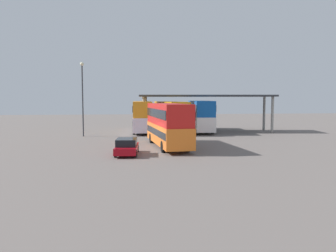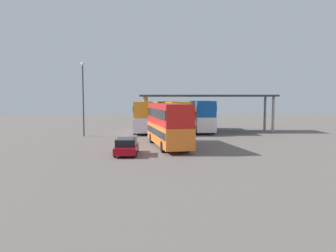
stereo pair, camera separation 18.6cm
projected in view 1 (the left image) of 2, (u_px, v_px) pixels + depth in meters
name	position (u px, v px, depth m)	size (l,w,h in m)	color
ground_plane	(165.00, 151.00, 28.57)	(140.00, 140.00, 0.00)	#6B615C
double_decker_main	(168.00, 123.00, 31.08)	(3.50, 10.31, 4.12)	orange
parked_hatchback	(127.00, 147.00, 26.75)	(2.02, 4.10, 1.35)	#A60A15
double_decker_near_canopy	(142.00, 115.00, 45.57)	(2.65, 11.44, 4.22)	white
double_decker_mid_row	(171.00, 115.00, 45.10)	(3.85, 11.40, 4.20)	white
double_decker_far_right	(201.00, 115.00, 46.01)	(3.26, 11.07, 4.30)	white
depot_canopy	(207.00, 98.00, 45.66)	(18.93, 7.00, 5.13)	#33353A
lamppost_tall	(82.00, 91.00, 39.57)	(0.44, 0.44, 8.98)	#33353A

